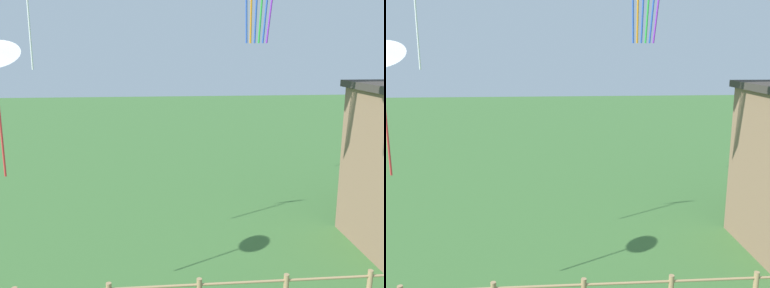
% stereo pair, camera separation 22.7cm
% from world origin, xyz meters
% --- Properties ---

